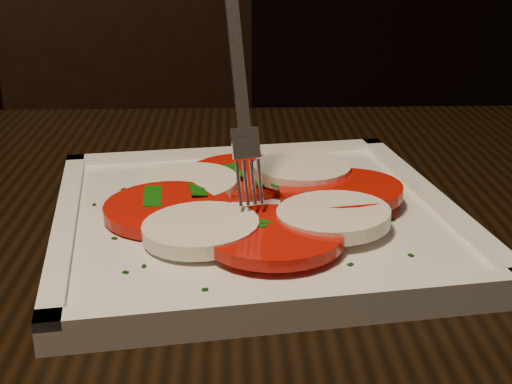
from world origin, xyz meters
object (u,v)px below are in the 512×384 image
(table, at_px, (132,366))
(plate, at_px, (256,220))
(fork, at_px, (236,76))
(chair, at_px, (150,200))

(table, relative_size, plate, 4.49)
(plate, height_order, fork, fork)
(fork, bearing_deg, plate, -26.59)
(fork, bearing_deg, chair, 88.87)
(table, xyz_separation_m, fork, (0.08, 0.02, 0.21))
(table, bearing_deg, fork, 13.09)
(fork, bearing_deg, table, -173.03)
(table, height_order, chair, chair)
(plate, bearing_deg, fork, 159.52)
(chair, height_order, plate, chair)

